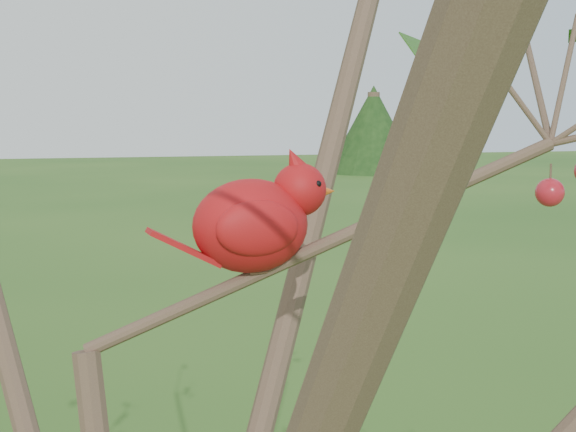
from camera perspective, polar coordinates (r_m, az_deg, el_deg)
The scene contains 3 objects.
crabapple_tree at distance 0.87m, azimuth -9.51°, elevation -0.60°, with size 2.35×2.05×2.95m.
cardinal at distance 1.00m, azimuth -2.24°, elevation -0.32°, with size 0.25×0.13×0.17m.
distant_trees at distance 23.68m, azimuth -16.40°, elevation 5.19°, with size 41.43×13.38×3.22m.
Camera 1 is at (-0.05, -0.89, 2.24)m, focal length 50.00 mm.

